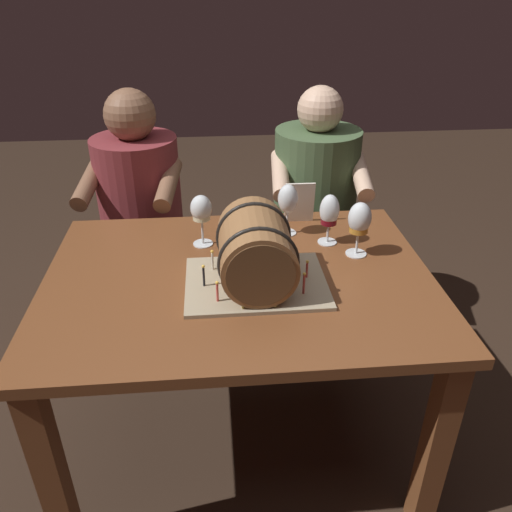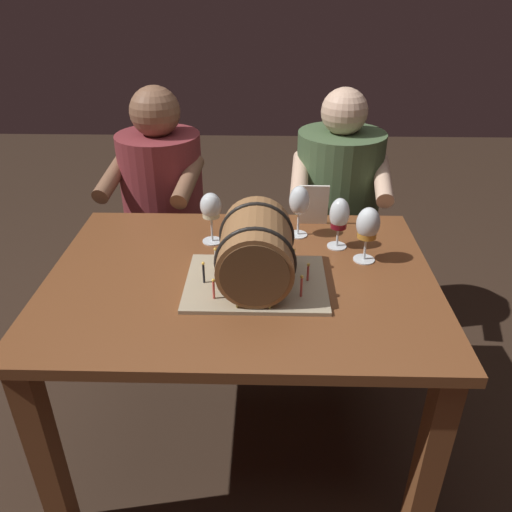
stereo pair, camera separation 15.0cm
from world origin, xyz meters
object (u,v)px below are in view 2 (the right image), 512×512
person_seated_right (335,221)px  wine_glass_empty (299,202)px  wine_glass_amber (368,226)px  dining_table (241,304)px  menu_card (313,205)px  barrel_cake (256,253)px  wine_glass_red (339,216)px  wine_glass_white (211,208)px  person_seated_left (165,219)px

person_seated_right → wine_glass_empty: bearing=-112.5°
wine_glass_amber → person_seated_right: person_seated_right is taller
dining_table → menu_card: (0.25, 0.37, 0.19)m
barrel_cake → wine_glass_empty: bearing=66.9°
wine_glass_red → person_seated_right: size_ratio=0.16×
barrel_cake → wine_glass_white: (-0.16, 0.28, 0.02)m
wine_glass_white → menu_card: bearing=22.1°
wine_glass_red → wine_glass_amber: size_ratio=0.96×
wine_glass_red → person_seated_left: person_seated_left is taller
wine_glass_amber → menu_card: bearing=119.9°
dining_table → wine_glass_amber: size_ratio=6.47×
barrel_cake → menu_card: 0.47m
wine_glass_white → menu_card: (0.36, 0.15, -0.05)m
wine_glass_red → wine_glass_white: (-0.44, 0.03, 0.01)m
wine_glass_amber → person_seated_left: (-0.80, 0.66, -0.30)m
barrel_cake → person_seated_right: person_seated_right is taller
wine_glass_amber → person_seated_right: bearing=90.7°
dining_table → wine_glass_amber: bearing=14.2°
person_seated_left → person_seated_right: bearing=0.0°
dining_table → wine_glass_red: (0.32, 0.19, 0.23)m
wine_glass_white → person_seated_right: 0.81m
barrel_cake → person_seated_left: (-0.44, 0.82, -0.29)m
person_seated_left → person_seated_right: (0.79, 0.00, 0.00)m
person_seated_left → person_seated_right: size_ratio=1.00×
dining_table → menu_card: 0.48m
wine_glass_red → menu_card: wine_glass_red is taller
wine_glass_red → wine_glass_amber: 0.12m
dining_table → barrel_cake: (0.05, -0.06, 0.22)m
dining_table → wine_glass_white: (-0.11, 0.22, 0.24)m
menu_card → person_seated_left: person_seated_left is taller
barrel_cake → person_seated_right: 0.94m
barrel_cake → wine_glass_white: bearing=120.3°
menu_card → wine_glass_empty: bearing=-122.4°
person_seated_left → menu_card: bearing=-31.8°
menu_card → person_seated_left: 0.80m
person_seated_left → person_seated_right: person_seated_left is taller
wine_glass_amber → person_seated_left: bearing=140.2°
wine_glass_empty → dining_table: bearing=-124.7°
barrel_cake → wine_glass_amber: 0.39m
menu_card → wine_glass_white: bearing=-157.0°
dining_table → person_seated_left: 0.87m
person_seated_right → menu_card: bearing=-109.8°
dining_table → wine_glass_amber: (0.40, 0.10, 0.24)m
barrel_cake → wine_glass_amber: bearing=24.2°
barrel_cake → person_seated_right: (0.35, 0.82, -0.28)m
barrel_cake → wine_glass_red: barrel_cake is taller
menu_card → dining_table: bearing=-123.5°
wine_glass_red → wine_glass_white: bearing=176.5°
dining_table → wine_glass_amber: 0.48m
wine_glass_amber → menu_card: (-0.15, 0.26, -0.05)m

